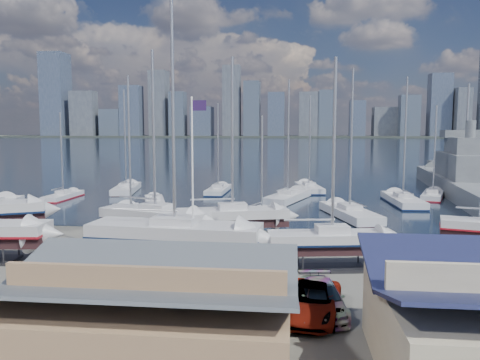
# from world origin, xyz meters

# --- Properties ---
(ground) EXTENTS (1400.00, 1400.00, 0.00)m
(ground) POSITION_xyz_m (0.00, -10.00, 0.00)
(ground) COLOR #605E59
(ground) RESTS_ON ground
(water) EXTENTS (1400.00, 600.00, 0.40)m
(water) POSITION_xyz_m (0.00, 300.00, -0.15)
(water) COLOR #19293B
(water) RESTS_ON ground
(far_shore) EXTENTS (1400.00, 80.00, 2.20)m
(far_shore) POSITION_xyz_m (0.00, 560.00, 1.10)
(far_shore) COLOR #2D332D
(far_shore) RESTS_ON ground
(skyline) EXTENTS (639.14, 43.80, 107.69)m
(skyline) POSITION_xyz_m (-7.83, 553.76, 39.09)
(skyline) COLOR #475166
(skyline) RESTS_ON far_shore
(shed_grey) EXTENTS (12.60, 8.40, 4.17)m
(shed_grey) POSITION_xyz_m (0.00, -26.00, 2.15)
(shed_grey) COLOR #8C6B4C
(shed_grey) RESTS_ON ground
(sailboat_cradle_2) EXTENTS (10.36, 5.80, 16.28)m
(sailboat_cradle_2) POSITION_xyz_m (-5.72, -5.25, 2.09)
(sailboat_cradle_2) COLOR #2D2D33
(sailboat_cradle_2) RESTS_ON ground
(sailboat_cradle_3) EXTENTS (12.39, 4.37, 19.37)m
(sailboat_cradle_3) POSITION_xyz_m (-2.09, -12.67, 2.25)
(sailboat_cradle_3) COLOR #2D2D33
(sailboat_cradle_3) RESTS_ON ground
(sailboat_cradle_4) EXTENTS (10.03, 5.20, 15.78)m
(sailboat_cradle_4) POSITION_xyz_m (0.85, -3.97, 2.06)
(sailboat_cradle_4) COLOR #2D2D33
(sailboat_cradle_4) RESTS_ON ground
(sailboat_cradle_5) EXTENTS (9.14, 3.92, 14.44)m
(sailboat_cradle_5) POSITION_xyz_m (8.79, -11.91, 1.99)
(sailboat_cradle_5) COLOR #2D2D33
(sailboat_cradle_5) RESTS_ON ground
(sailboat_moored_1) EXTENTS (2.38, 8.42, 12.58)m
(sailboat_moored_1) POSITION_xyz_m (-25.79, 17.52, 0.31)
(sailboat_moored_1) COLOR black
(sailboat_moored_1) RESTS_ON water
(sailboat_moored_2) EXTENTS (4.96, 11.27, 16.45)m
(sailboat_moored_2) POSITION_xyz_m (-19.56, 25.48, 0.32)
(sailboat_moored_2) COLOR black
(sailboat_moored_2) RESTS_ON water
(sailboat_moored_3) EXTENTS (7.51, 10.90, 16.00)m
(sailboat_moored_3) POSITION_xyz_m (-11.19, 3.98, 0.31)
(sailboat_moored_3) COLOR black
(sailboat_moored_3) RESTS_ON water
(sailboat_moored_4) EXTENTS (4.91, 8.68, 12.63)m
(sailboat_moored_4) POSITION_xyz_m (-11.62, 14.01, 0.32)
(sailboat_moored_4) COLOR black
(sailboat_moored_4) RESTS_ON water
(sailboat_moored_5) EXTENTS (2.85, 9.56, 14.22)m
(sailboat_moored_5) POSITION_xyz_m (-5.22, 26.08, 0.31)
(sailboat_moored_5) COLOR black
(sailboat_moored_5) RESTS_ON water
(sailboat_moored_6) EXTENTS (5.50, 7.96, 11.68)m
(sailboat_moored_6) POSITION_xyz_m (2.69, 7.05, 0.31)
(sailboat_moored_6) COLOR black
(sailboat_moored_6) RESTS_ON water
(sailboat_moored_7) EXTENTS (6.64, 11.69, 17.02)m
(sailboat_moored_7) POSITION_xyz_m (5.43, 19.11, 0.32)
(sailboat_moored_7) COLOR black
(sailboat_moored_7) RESTS_ON water
(sailboat_moored_8) EXTENTS (4.60, 10.83, 15.68)m
(sailboat_moored_8) POSITION_xyz_m (8.67, 29.86, 0.31)
(sailboat_moored_8) COLOR black
(sailboat_moored_8) RESTS_ON water
(sailboat_moored_9) EXTENTS (6.08, 11.64, 16.92)m
(sailboat_moored_9) POSITION_xyz_m (12.32, 7.68, 0.32)
(sailboat_moored_9) COLOR black
(sailboat_moored_9) RESTS_ON water
(sailboat_moored_10) EXTENTS (3.70, 11.54, 17.06)m
(sailboat_moored_10) POSITION_xyz_m (20.30, 17.86, 0.31)
(sailboat_moored_10) COLOR black
(sailboat_moored_10) RESTS_ON water
(sailboat_moored_11) EXTENTS (5.52, 9.43, 13.62)m
(sailboat_moored_11) POSITION_xyz_m (25.77, 23.94, 0.31)
(sailboat_moored_11) COLOR black
(sailboat_moored_11) RESTS_ON water
(naval_ship_east) EXTENTS (12.21, 45.89, 18.08)m
(naval_ship_east) POSITION_xyz_m (31.87, 29.62, 1.66)
(naval_ship_east) COLOR slate
(naval_ship_east) RESTS_ON water
(car_a) EXTENTS (2.63, 4.52, 1.44)m
(car_a) POSITION_xyz_m (-6.93, -21.30, 0.72)
(car_a) COLOR gray
(car_a) RESTS_ON ground
(car_b) EXTENTS (4.08, 1.70, 1.31)m
(car_b) POSITION_xyz_m (-0.29, -18.26, 0.66)
(car_b) COLOR gray
(car_b) RESTS_ON ground
(car_c) EXTENTS (3.61, 6.23, 1.63)m
(car_c) POSITION_xyz_m (7.09, -20.40, 0.82)
(car_c) COLOR gray
(car_c) RESTS_ON ground
(car_d) EXTENTS (2.80, 5.69, 1.59)m
(car_d) POSITION_xyz_m (7.62, -19.82, 0.80)
(car_d) COLOR gray
(car_d) RESTS_ON ground
(flagpole) EXTENTS (1.05, 0.12, 11.84)m
(flagpole) POSITION_xyz_m (-0.64, -12.97, 6.81)
(flagpole) COLOR white
(flagpole) RESTS_ON ground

